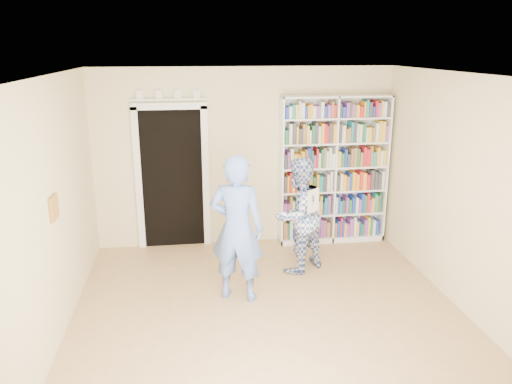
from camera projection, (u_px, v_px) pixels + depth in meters
floor at (272, 323)px, 5.57m from camera, size 5.00×5.00×0.00m
ceiling at (274, 76)px, 4.81m from camera, size 5.00×5.00×0.00m
wall_back at (245, 158)px, 7.57m from camera, size 4.50×0.00×4.50m
wall_left at (47, 219)px, 4.89m from camera, size 0.00×5.00×5.00m
wall_right at (474, 200)px, 5.49m from camera, size 0.00×5.00×5.00m
bookshelf at (333, 170)px, 7.66m from camera, size 1.66×0.31×2.28m
doorway at (172, 171)px, 7.45m from camera, size 1.10×0.08×2.43m
wall_art at (54, 208)px, 5.07m from camera, size 0.03×0.25×0.25m
man_blue at (237, 229)px, 5.91m from camera, size 0.77×0.63×1.80m
man_plaid at (298, 215)px, 6.70m from camera, size 0.97×0.93×1.58m
paper_sheet at (313, 201)px, 6.46m from camera, size 0.19×0.13×0.31m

